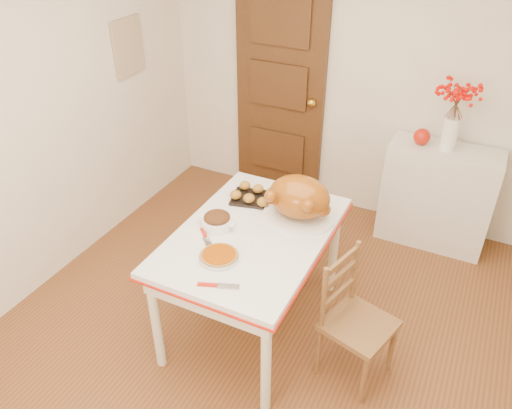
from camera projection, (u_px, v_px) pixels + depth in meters
The scene contains 18 objects.
floor at pixel (252, 348), 3.39m from camera, with size 3.50×4.00×0.00m, color #53371C.
wall_back at pixel (358, 78), 4.21m from camera, with size 3.50×0.00×2.50m, color silver.
wall_left at pixel (17, 129), 3.36m from camera, with size 0.00×4.00×2.50m, color silver.
door_back at pixel (280, 91), 4.57m from camera, with size 0.85×0.06×2.06m, color #3B2211.
photo_board at pixel (128, 46), 4.12m from camera, with size 0.03×0.35×0.45m, color #C0B78D.
sideboard at pixel (437, 196), 4.18m from camera, with size 0.87×0.39×0.87m, color silver.
kitchen_table at pixel (253, 280), 3.36m from camera, with size 0.90×1.32×0.79m, color silver, non-canonical shape.
chair_oak at pixel (359, 323), 3.00m from camera, with size 0.38×0.38×0.86m, color brown, non-canonical shape.
berry_vase at pixel (453, 117), 3.81m from camera, with size 0.28×0.28×0.53m, color white, non-canonical shape.
apple at pixel (422, 137), 3.99m from camera, with size 0.13×0.13×0.13m, color #B71909.
turkey_platter at pixel (299, 199), 3.20m from camera, with size 0.47×0.38×0.30m, color #9E550E, non-canonical shape.
pumpkin_pie at pixel (219, 256), 2.92m from camera, with size 0.23×0.23×0.05m, color #8C3900.
stuffing_dish at pixel (217, 220), 3.18m from camera, with size 0.25×0.20×0.10m, color brown, non-canonical shape.
rolls_tray at pixel (254, 195), 3.45m from camera, with size 0.29×0.23×0.08m, color #9A641D, non-canonical shape.
pie_server at pixel (218, 286), 2.73m from camera, with size 0.23×0.07×0.01m, color silver, non-canonical shape.
carving_knife at pixel (207, 240), 3.07m from camera, with size 0.25×0.06×0.01m, color silver, non-canonical shape.
drinking_glass at pixel (298, 188), 3.50m from camera, with size 0.06×0.06×0.11m, color white.
shaker_pair at pixel (320, 201), 3.37m from camera, with size 0.09×0.04×0.09m, color white, non-canonical shape.
Camera 1 is at (1.05, -2.07, 2.65)m, focal length 35.33 mm.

